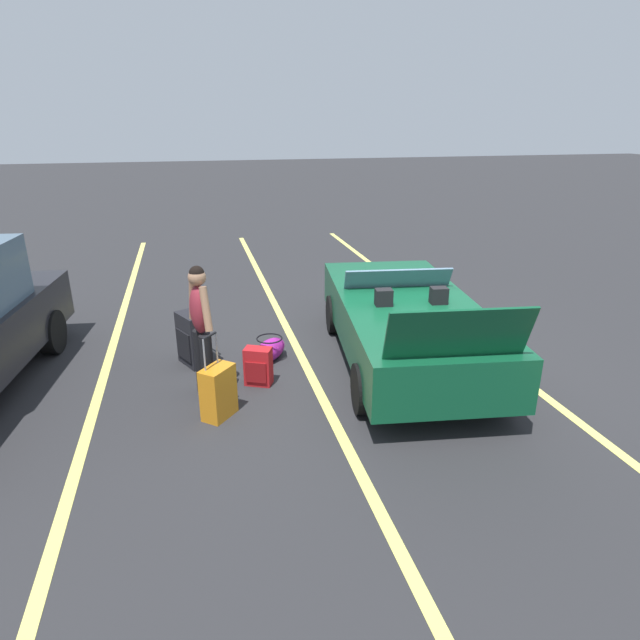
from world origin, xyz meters
TOP-DOWN VIEW (x-y plane):
  - ground_plane at (0.00, 0.00)m, footprint 80.00×80.00m
  - lot_line_near at (0.00, -1.34)m, footprint 18.00×0.12m
  - lot_line_mid at (0.00, 1.36)m, footprint 18.00×0.12m
  - lot_line_far at (0.00, 4.06)m, footprint 18.00×0.12m
  - convertible_car at (0.20, -0.03)m, footprint 4.34×2.28m
  - suitcase_large_black at (0.67, 2.86)m, footprint 0.55×0.46m
  - suitcase_medium_bright at (-0.86, 2.62)m, footprint 0.46×0.44m
  - suitcase_small_carryon at (-0.17, 2.07)m, footprint 0.33×0.39m
  - duffel_bag at (0.54, 1.81)m, footprint 0.68×0.65m
  - traveler_person at (-0.27, 2.74)m, footprint 0.60×0.32m

SIDE VIEW (x-z plane):
  - ground_plane at x=0.00m, z-range 0.00..0.00m
  - lot_line_near at x=0.00m, z-range 0.00..0.00m
  - lot_line_mid at x=0.00m, z-range 0.00..0.00m
  - lot_line_far at x=0.00m, z-range 0.00..0.00m
  - duffel_bag at x=0.54m, z-range -0.01..0.33m
  - suitcase_small_carryon at x=-0.17m, z-range 0.00..0.50m
  - suitcase_medium_bright at x=-0.86m, z-range -0.19..0.82m
  - suitcase_large_black at x=0.67m, z-range -0.15..0.89m
  - convertible_car at x=0.20m, z-range -0.17..1.35m
  - traveler_person at x=-0.27m, z-range 0.10..1.76m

